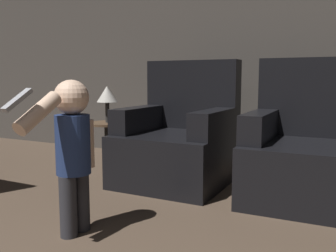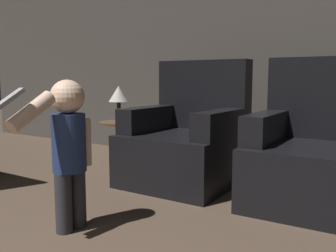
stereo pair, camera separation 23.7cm
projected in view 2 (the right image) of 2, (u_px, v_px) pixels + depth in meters
wall_back at (265, 30)px, 3.53m from camera, size 8.40×0.05×2.60m
armchair_left at (187, 142)px, 3.06m from camera, size 0.82×0.85×1.00m
armchair_right at (317, 155)px, 2.51m from camera, size 0.84×0.87×1.00m
person_toddler at (68, 143)px, 2.05m from camera, size 0.19×0.58×0.84m
side_table at (119, 132)px, 3.36m from camera, size 0.37×0.37×0.46m
lamp at (119, 95)px, 3.31m from camera, size 0.18×0.18×0.32m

